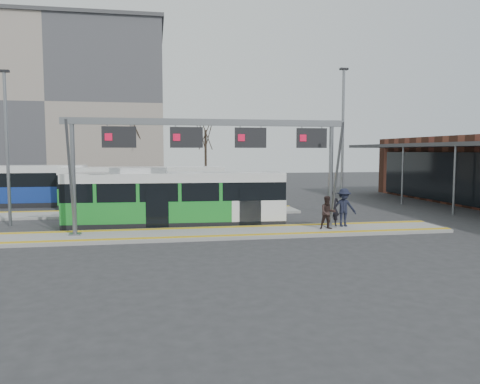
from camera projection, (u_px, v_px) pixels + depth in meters
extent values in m
plane|color=#2D2D30|center=(220.00, 235.00, 21.75)|extent=(120.00, 120.00, 0.00)
cube|color=gray|center=(220.00, 233.00, 21.75)|extent=(22.00, 3.00, 0.15)
cube|color=gray|center=(138.00, 213.00, 28.87)|extent=(20.00, 3.00, 0.15)
cube|color=gold|center=(217.00, 227.00, 22.87)|extent=(22.00, 0.35, 0.02)
cube|color=gold|center=(224.00, 236.00, 20.61)|extent=(22.00, 0.35, 0.02)
cube|color=gold|center=(139.00, 209.00, 29.99)|extent=(20.00, 0.35, 0.02)
cylinder|color=slate|center=(73.00, 178.00, 20.65)|extent=(0.20, 0.20, 5.05)
cube|color=slate|center=(75.00, 234.00, 20.87)|extent=(0.50, 0.50, 0.06)
cylinder|color=slate|center=(71.00, 179.00, 19.97)|extent=(0.12, 1.46, 4.90)
cylinder|color=slate|center=(331.00, 176.00, 22.79)|extent=(0.20, 0.20, 5.05)
cube|color=slate|center=(330.00, 226.00, 23.01)|extent=(0.50, 0.50, 0.06)
cylinder|color=slate|center=(336.00, 177.00, 22.11)|extent=(0.12, 1.46, 4.90)
cube|color=slate|center=(208.00, 122.00, 21.50)|extent=(13.00, 0.25, 0.30)
cube|color=black|center=(119.00, 137.00, 20.85)|extent=(1.50, 0.12, 0.95)
cube|color=red|center=(108.00, 137.00, 20.70)|extent=(0.32, 0.02, 0.32)
cube|color=black|center=(186.00, 137.00, 21.39)|extent=(1.50, 0.12, 0.95)
cube|color=red|center=(177.00, 137.00, 21.24)|extent=(0.32, 0.02, 0.32)
cube|color=black|center=(251.00, 138.00, 21.92)|extent=(1.50, 0.12, 0.95)
cube|color=red|center=(241.00, 138.00, 21.77)|extent=(0.32, 0.02, 0.32)
cube|color=black|center=(312.00, 138.00, 22.46)|extent=(1.50, 0.12, 0.95)
cube|color=red|center=(303.00, 138.00, 22.31)|extent=(0.32, 0.02, 0.32)
cylinder|color=slate|center=(454.00, 180.00, 28.12)|extent=(0.14, 0.14, 4.30)
cylinder|color=slate|center=(403.00, 175.00, 34.00)|extent=(0.14, 0.14, 4.30)
cube|color=#9E9184|center=(56.00, 106.00, 53.76)|extent=(24.00, 12.00, 18.00)
cube|color=#3F3F42|center=(54.00, 24.00, 52.96)|extent=(24.50, 12.50, 0.40)
cube|color=black|center=(176.00, 223.00, 24.28)|extent=(11.20, 2.89, 0.32)
cube|color=#1E8A2C|center=(176.00, 210.00, 24.22)|extent=(11.20, 2.89, 1.06)
cube|color=black|center=(176.00, 190.00, 24.13)|extent=(11.19, 2.82, 0.92)
cube|color=white|center=(176.00, 177.00, 24.07)|extent=(11.20, 2.89, 0.46)
cube|color=orange|center=(281.00, 178.00, 24.81)|extent=(0.13, 1.65, 0.26)
cube|color=white|center=(139.00, 170.00, 23.80)|extent=(2.85, 1.78, 0.28)
cylinder|color=black|center=(96.00, 221.00, 22.73)|extent=(0.94, 0.32, 0.92)
cylinder|color=black|center=(103.00, 216.00, 24.76)|extent=(0.94, 0.32, 0.92)
cylinder|color=black|center=(243.00, 219.00, 23.67)|extent=(0.94, 0.32, 0.92)
cylinder|color=black|center=(237.00, 213.00, 25.71)|extent=(0.94, 0.32, 0.92)
cube|color=black|center=(144.00, 204.00, 32.74)|extent=(11.14, 2.56, 0.32)
cube|color=#1E8A2C|center=(144.00, 194.00, 32.68)|extent=(11.14, 2.56, 1.06)
cube|color=black|center=(144.00, 180.00, 32.59)|extent=(11.14, 2.49, 0.93)
cube|color=white|center=(144.00, 170.00, 32.53)|extent=(11.14, 2.56, 0.46)
cylinder|color=black|center=(84.00, 203.00, 31.08)|extent=(0.93, 0.29, 0.93)
cylinder|color=black|center=(89.00, 199.00, 33.10)|extent=(0.93, 0.29, 0.93)
cylinder|color=black|center=(193.00, 201.00, 32.24)|extent=(0.93, 0.29, 0.93)
cylinder|color=black|center=(191.00, 198.00, 34.26)|extent=(0.93, 0.29, 0.93)
cube|color=black|center=(5.00, 204.00, 32.77)|extent=(11.02, 2.55, 0.33)
cube|color=navy|center=(4.00, 194.00, 32.70)|extent=(11.02, 2.55, 1.10)
cube|color=black|center=(3.00, 179.00, 32.61)|extent=(11.02, 2.48, 0.96)
cube|color=white|center=(3.00, 169.00, 32.55)|extent=(11.02, 2.55, 0.48)
cylinder|color=black|center=(50.00, 200.00, 32.24)|extent=(0.96, 0.30, 0.96)
cylinder|color=black|center=(57.00, 197.00, 34.34)|extent=(0.96, 0.30, 0.96)
imported|color=black|center=(333.00, 209.00, 23.14)|extent=(0.67, 0.47, 1.75)
imported|color=#2E211F|center=(328.00, 213.00, 22.34)|extent=(0.82, 0.66, 1.59)
imported|color=black|center=(344.00, 207.00, 23.12)|extent=(1.26, 0.77, 1.89)
cylinder|color=#382B21|center=(136.00, 156.00, 50.22)|extent=(0.28, 0.28, 6.72)
cylinder|color=#382B21|center=(206.00, 157.00, 54.74)|extent=(0.28, 0.28, 6.34)
cylinder|color=slate|center=(7.00, 150.00, 23.88)|extent=(0.16, 0.16, 7.90)
cube|color=black|center=(4.00, 71.00, 23.53)|extent=(0.50, 0.25, 0.12)
cylinder|color=slate|center=(343.00, 143.00, 28.32)|extent=(0.16, 0.16, 8.77)
cube|color=black|center=(344.00, 69.00, 27.94)|extent=(0.50, 0.25, 0.12)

